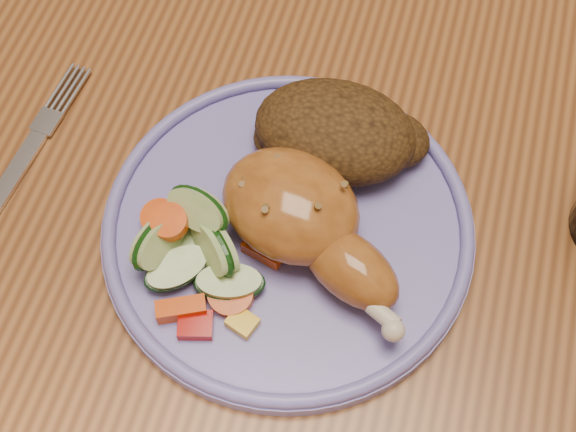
% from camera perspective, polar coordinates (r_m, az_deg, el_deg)
% --- Properties ---
extents(ground, '(4.00, 4.00, 0.00)m').
position_cam_1_polar(ground, '(1.32, 2.66, -11.16)').
color(ground, brown).
rests_on(ground, ground).
extents(dining_table, '(0.90, 1.40, 0.75)m').
position_cam_1_polar(dining_table, '(0.72, 4.84, 4.89)').
color(dining_table, brown).
rests_on(dining_table, ground).
extents(plate, '(0.26, 0.26, 0.01)m').
position_cam_1_polar(plate, '(0.57, 0.00, -1.00)').
color(plate, '#6E66B7').
rests_on(plate, dining_table).
extents(plate_rim, '(0.26, 0.26, 0.01)m').
position_cam_1_polar(plate_rim, '(0.56, 0.00, -0.49)').
color(plate_rim, '#6E66B7').
rests_on(plate_rim, plate).
extents(chicken_leg, '(0.15, 0.13, 0.05)m').
position_cam_1_polar(chicken_leg, '(0.54, 1.20, -0.30)').
color(chicken_leg, '#A75F23').
rests_on(chicken_leg, plate).
extents(rice_pilaf, '(0.13, 0.09, 0.05)m').
position_cam_1_polar(rice_pilaf, '(0.58, 3.62, 5.90)').
color(rice_pilaf, '#432A10').
rests_on(rice_pilaf, plate).
extents(vegetable_pile, '(0.11, 0.11, 0.05)m').
position_cam_1_polar(vegetable_pile, '(0.54, -6.76, -2.32)').
color(vegetable_pile, '#A50A05').
rests_on(vegetable_pile, plate).
extents(fork, '(0.03, 0.17, 0.00)m').
position_cam_1_polar(fork, '(0.63, -18.67, 3.27)').
color(fork, silver).
rests_on(fork, dining_table).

